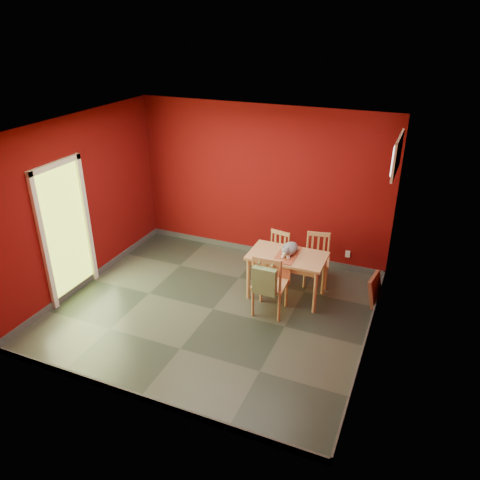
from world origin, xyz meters
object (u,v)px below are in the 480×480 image
at_px(chair_far_left, 276,255).
at_px(picture_frame, 375,290).
at_px(cat, 290,247).
at_px(chair_far_right, 317,259).
at_px(chair_near, 269,283).
at_px(dining_table, 287,260).
at_px(tote_bag, 265,281).

height_order(chair_far_left, picture_frame, chair_far_left).
bearing_deg(cat, chair_far_right, 63.28).
bearing_deg(chair_near, picture_frame, 32.35).
xyz_separation_m(chair_far_left, chair_near, (0.25, -1.05, 0.10)).
xyz_separation_m(chair_near, cat, (0.10, 0.60, 0.33)).
height_order(chair_far_right, picture_frame, chair_far_right).
xyz_separation_m(dining_table, tote_bag, (-0.08, -0.77, 0.04)).
xyz_separation_m(chair_near, picture_frame, (1.39, 0.88, -0.28)).
relative_size(chair_far_left, chair_near, 0.81).
height_order(dining_table, chair_far_left, chair_far_left).
relative_size(chair_far_left, tote_bag, 1.70).
relative_size(chair_far_right, cat, 1.89).
distance_m(chair_near, tote_bag, 0.28).
relative_size(dining_table, cat, 2.59).
bearing_deg(tote_bag, picture_frame, 38.76).
relative_size(tote_bag, picture_frame, 1.00).
height_order(chair_far_left, chair_near, chair_near).
distance_m(chair_far_left, tote_bag, 1.33).
relative_size(chair_far_left, cat, 1.77).
bearing_deg(chair_far_left, tote_bag, -78.67).
xyz_separation_m(chair_far_left, picture_frame, (1.64, -0.17, -0.18)).
bearing_deg(chair_far_right, chair_far_left, -173.19).
bearing_deg(tote_bag, cat, 83.49).
bearing_deg(chair_far_left, cat, -52.38).
relative_size(chair_far_right, picture_frame, 1.81).
relative_size(chair_far_right, tote_bag, 1.81).
bearing_deg(chair_far_right, cat, -120.31).
bearing_deg(chair_near, chair_far_left, 103.37).
height_order(chair_far_right, tote_bag, tote_bag).
xyz_separation_m(chair_far_right, chair_near, (-0.41, -1.13, 0.07)).
bearing_deg(cat, chair_near, -96.04).
xyz_separation_m(dining_table, chair_far_right, (0.32, 0.59, -0.20)).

